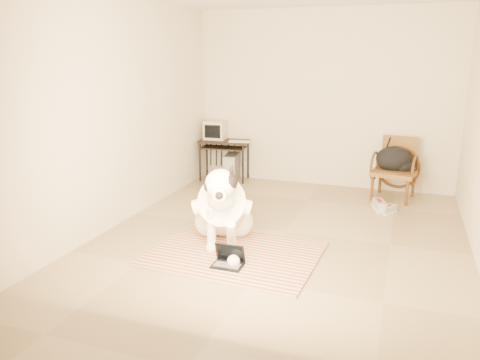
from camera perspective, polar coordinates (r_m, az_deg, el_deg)
The scene contains 15 objects.
floor at distance 5.54m, azimuth 5.58°, elevation -6.30°, with size 4.50×4.50×0.00m, color #9A865E.
wall_back at distance 7.41m, azimuth 10.15°, elevation 9.65°, with size 4.50×4.50×0.00m, color beige.
wall_front at distance 3.10m, azimuth -4.00°, elevation 2.78°, with size 4.50×4.50×0.00m, color beige.
wall_left at distance 6.00m, azimuth -13.14°, elevation 8.31°, with size 4.50×4.50×0.00m, color beige.
rug at distance 4.92m, azimuth -0.71°, elevation -8.96°, with size 1.76×1.38×0.02m.
dog at distance 5.06m, azimuth -2.10°, elevation -3.58°, with size 0.77×1.26×1.00m.
laptop at distance 4.62m, azimuth -1.40°, elevation -9.73°, with size 0.30×0.22×0.21m.
computer_desk at distance 7.67m, azimuth -1.98°, elevation 4.16°, with size 0.83×0.52×0.66m.
crt_monitor at distance 7.77m, azimuth -3.01°, elevation 6.10°, with size 0.36×0.35×0.30m.
desk_keyboard at distance 7.50m, azimuth -0.01°, elevation 4.72°, with size 0.35×0.13×0.02m, color beige.
pc_tower at distance 7.70m, azimuth -1.00°, elevation 1.54°, with size 0.26×0.50×0.44m.
rattan_chair at distance 7.06m, azimuth 18.39°, elevation 1.37°, with size 0.66×0.65×0.87m.
backpack at distance 6.97m, azimuth 18.43°, elevation 2.31°, with size 0.53×0.41×0.37m.
sneaker_left at distance 6.56m, azimuth 16.64°, elevation -3.01°, with size 0.23×0.36×0.12m.
sneaker_right at distance 6.45m, azimuth 17.55°, elevation -3.47°, with size 0.24×0.30×0.10m.
Camera 1 is at (1.21, -5.03, 2.00)m, focal length 35.00 mm.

